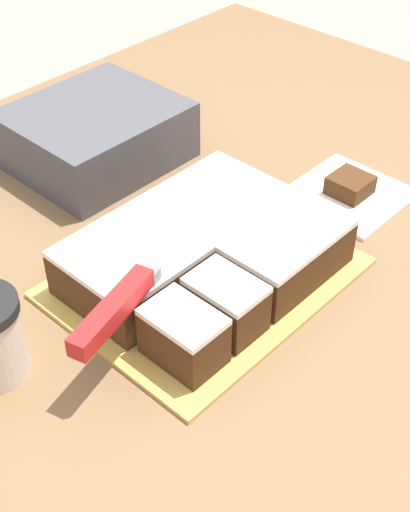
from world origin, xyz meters
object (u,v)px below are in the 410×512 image
Objects in this scene: cake_board at (205,278)px; cake at (205,253)px; knife at (133,290)px; brownie at (350,185)px; storage_box at (96,135)px.

cake_board is 0.03m from cake.
cake_board is 0.95× the size of knife.
cake is at bearing 35.87° from cake_board.
cake_board is at bearing -8.03° from knife.
cake is 5.59× the size of brownie.
knife reaches higher than cake.
cake reaches higher than cake_board.
knife is at bearing -172.06° from cake.
knife is 0.38m from storage_box.
storage_box is at bearing 73.69° from cake_board.
knife reaches higher than cake_board.
cake_board is 1.46× the size of storage_box.
cake is (0.00, 0.00, 0.03)m from cake_board.
storage_box reaches higher than cake_board.
brownie is (0.27, -0.03, 0.02)m from cake_board.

